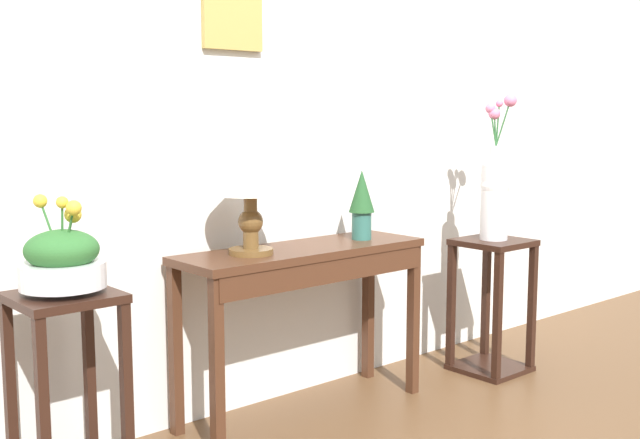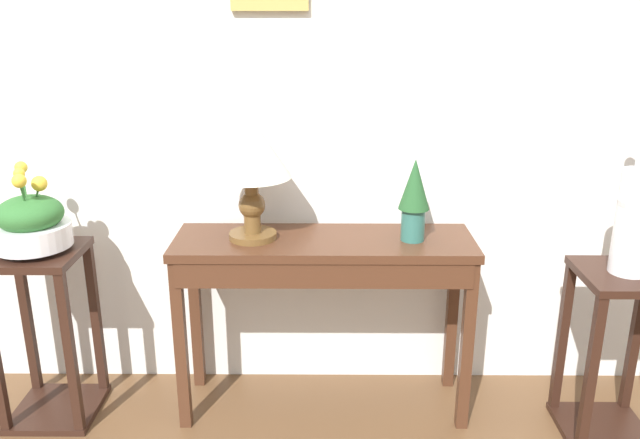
# 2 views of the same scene
# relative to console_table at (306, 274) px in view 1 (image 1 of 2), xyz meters

# --- Properties ---
(back_wall_with_art) EXTENTS (9.00, 0.13, 2.80)m
(back_wall_with_art) POSITION_rel_console_table_xyz_m (0.04, 0.30, 0.76)
(back_wall_with_art) COLOR silver
(back_wall_with_art) RESTS_ON ground
(console_table) EXTENTS (1.18, 0.37, 0.76)m
(console_table) POSITION_rel_console_table_xyz_m (0.00, 0.00, 0.00)
(console_table) COLOR #472819
(console_table) RESTS_ON ground
(table_lamp) EXTENTS (0.31, 0.31, 0.49)m
(table_lamp) POSITION_rel_console_table_xyz_m (-0.28, 0.02, 0.46)
(table_lamp) COLOR brown
(table_lamp) RESTS_ON console_table
(potted_plant_on_console) EXTENTS (0.12, 0.12, 0.33)m
(potted_plant_on_console) POSITION_rel_console_table_xyz_m (0.35, 0.01, 0.30)
(potted_plant_on_console) COLOR #2D665B
(potted_plant_on_console) RESTS_ON console_table
(pedestal_stand_left) EXTENTS (0.34, 0.34, 0.73)m
(pedestal_stand_left) POSITION_rel_console_table_xyz_m (-1.12, -0.04, -0.28)
(pedestal_stand_left) COLOR black
(pedestal_stand_left) RESTS_ON ground
(planter_bowl_wide_left) EXTENTS (0.29, 0.29, 0.34)m
(planter_bowl_wide_left) POSITION_rel_console_table_xyz_m (-1.12, -0.04, 0.20)
(planter_bowl_wide_left) COLOR silver
(planter_bowl_wide_left) RESTS_ON pedestal_stand_left
(pedestal_stand_right) EXTENTS (0.34, 0.34, 0.70)m
(pedestal_stand_right) POSITION_rel_console_table_xyz_m (1.12, -0.17, -0.29)
(pedestal_stand_right) COLOR black
(pedestal_stand_right) RESTS_ON ground
(flower_vase_tall_right) EXTENTS (0.19, 0.15, 0.74)m
(flower_vase_tall_right) POSITION_rel_console_table_xyz_m (1.12, -0.17, 0.31)
(flower_vase_tall_right) COLOR silver
(flower_vase_tall_right) RESTS_ON pedestal_stand_right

